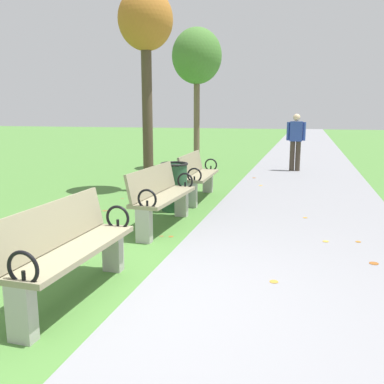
{
  "coord_description": "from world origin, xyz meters",
  "views": [
    {
      "loc": [
        1.52,
        -3.32,
        1.7
      ],
      "look_at": [
        -0.05,
        2.43,
        0.55
      ],
      "focal_mm": 39.12,
      "sensor_mm": 36.0,
      "label": 1
    }
  ],
  "objects_px": {
    "park_bench_1": "(69,248)",
    "pedestrian_walking": "(296,139)",
    "park_bench_3": "(198,175)",
    "tree_2": "(146,28)",
    "tree_3": "(197,58)",
    "park_bench_2": "(161,196)",
    "trash_bin": "(174,187)"
  },
  "relations": [
    {
      "from": "park_bench_1",
      "to": "pedestrian_walking",
      "type": "bearing_deg",
      "value": 79.35
    },
    {
      "from": "park_bench_3",
      "to": "pedestrian_walking",
      "type": "relative_size",
      "value": 1.0
    },
    {
      "from": "park_bench_3",
      "to": "pedestrian_walking",
      "type": "xyz_separation_m",
      "value": [
        1.72,
        4.52,
        0.44
      ]
    },
    {
      "from": "tree_2",
      "to": "tree_3",
      "type": "bearing_deg",
      "value": 88.74
    },
    {
      "from": "pedestrian_walking",
      "to": "park_bench_1",
      "type": "bearing_deg",
      "value": -100.65
    },
    {
      "from": "park_bench_2",
      "to": "pedestrian_walking",
      "type": "xyz_separation_m",
      "value": [
        1.72,
        6.66,
        0.44
      ]
    },
    {
      "from": "park_bench_1",
      "to": "park_bench_3",
      "type": "distance_m",
      "value": 4.65
    },
    {
      "from": "park_bench_1",
      "to": "tree_2",
      "type": "height_order",
      "value": "tree_2"
    },
    {
      "from": "park_bench_3",
      "to": "tree_3",
      "type": "relative_size",
      "value": 0.4
    },
    {
      "from": "tree_2",
      "to": "pedestrian_walking",
      "type": "height_order",
      "value": "tree_2"
    },
    {
      "from": "trash_bin",
      "to": "pedestrian_walking",
      "type": "bearing_deg",
      "value": 71.4
    },
    {
      "from": "tree_2",
      "to": "tree_3",
      "type": "distance_m",
      "value": 3.81
    },
    {
      "from": "park_bench_1",
      "to": "tree_3",
      "type": "xyz_separation_m",
      "value": [
        -1.16,
        9.02,
        2.75
      ]
    },
    {
      "from": "tree_3",
      "to": "park_bench_1",
      "type": "bearing_deg",
      "value": -82.64
    },
    {
      "from": "tree_2",
      "to": "tree_3",
      "type": "height_order",
      "value": "tree_2"
    },
    {
      "from": "park_bench_2",
      "to": "park_bench_3",
      "type": "distance_m",
      "value": 2.14
    },
    {
      "from": "park_bench_3",
      "to": "park_bench_1",
      "type": "bearing_deg",
      "value": -90.0
    },
    {
      "from": "park_bench_2",
      "to": "tree_3",
      "type": "xyz_separation_m",
      "value": [
        -1.16,
        6.52,
        2.75
      ]
    },
    {
      "from": "trash_bin",
      "to": "park_bench_1",
      "type": "bearing_deg",
      "value": -87.66
    },
    {
      "from": "park_bench_2",
      "to": "trash_bin",
      "type": "xyz_separation_m",
      "value": [
        -0.15,
        1.1,
        -0.06
      ]
    },
    {
      "from": "park_bench_1",
      "to": "trash_bin",
      "type": "height_order",
      "value": "park_bench_1"
    },
    {
      "from": "park_bench_2",
      "to": "trash_bin",
      "type": "bearing_deg",
      "value": 97.62
    },
    {
      "from": "trash_bin",
      "to": "tree_2",
      "type": "bearing_deg",
      "value": 124.33
    },
    {
      "from": "park_bench_1",
      "to": "tree_3",
      "type": "bearing_deg",
      "value": 97.36
    },
    {
      "from": "tree_3",
      "to": "pedestrian_walking",
      "type": "height_order",
      "value": "tree_3"
    },
    {
      "from": "park_bench_3",
      "to": "trash_bin",
      "type": "xyz_separation_m",
      "value": [
        -0.15,
        -1.04,
        -0.06
      ]
    },
    {
      "from": "tree_3",
      "to": "trash_bin",
      "type": "xyz_separation_m",
      "value": [
        1.02,
        -5.42,
        -2.81
      ]
    },
    {
      "from": "park_bench_2",
      "to": "tree_3",
      "type": "bearing_deg",
      "value": 100.13
    },
    {
      "from": "park_bench_1",
      "to": "pedestrian_walking",
      "type": "distance_m",
      "value": 9.34
    },
    {
      "from": "park_bench_1",
      "to": "tree_3",
      "type": "distance_m",
      "value": 9.51
    },
    {
      "from": "pedestrian_walking",
      "to": "park_bench_3",
      "type": "bearing_deg",
      "value": -110.88
    },
    {
      "from": "tree_3",
      "to": "pedestrian_walking",
      "type": "bearing_deg",
      "value": 2.86
    }
  ]
}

